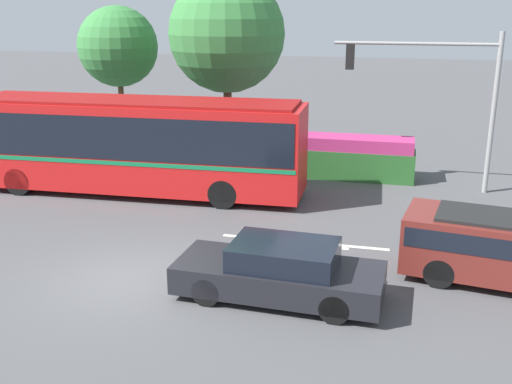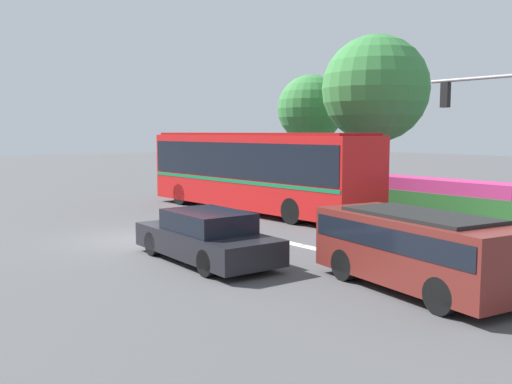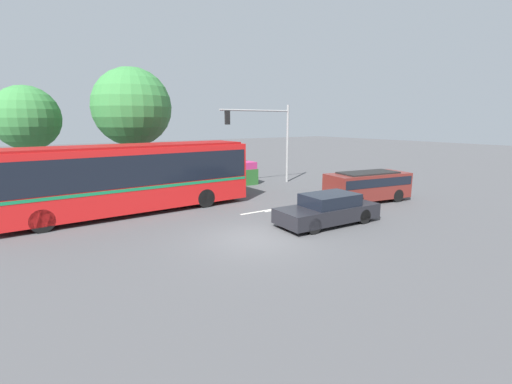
% 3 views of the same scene
% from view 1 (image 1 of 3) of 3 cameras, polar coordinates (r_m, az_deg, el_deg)
% --- Properties ---
extents(ground_plane, '(140.00, 140.00, 0.00)m').
position_cam_1_polar(ground_plane, '(15.57, -11.98, -8.06)').
color(ground_plane, '#4C4C4F').
extents(city_bus, '(12.20, 3.05, 3.41)m').
position_cam_1_polar(city_bus, '(22.06, -11.34, 4.81)').
color(city_bus, red).
rests_on(city_bus, ground).
extents(sedan_foreground, '(4.87, 2.07, 1.37)m').
position_cam_1_polar(sedan_foreground, '(14.08, 2.30, -7.56)').
color(sedan_foreground, black).
rests_on(sedan_foreground, ground).
extents(suv_left_lane, '(5.11, 2.69, 1.71)m').
position_cam_1_polar(suv_left_lane, '(15.87, 22.72, -4.65)').
color(suv_left_lane, maroon).
rests_on(suv_left_lane, ground).
extents(traffic_light_pole, '(5.79, 0.24, 5.73)m').
position_cam_1_polar(traffic_light_pole, '(22.73, 17.59, 9.53)').
color(traffic_light_pole, gray).
rests_on(traffic_light_pole, ground).
extents(flowering_hedge, '(7.44, 1.40, 1.64)m').
position_cam_1_polar(flowering_hedge, '(24.28, 6.02, 3.44)').
color(flowering_hedge, '#286028').
rests_on(flowering_hedge, ground).
extents(street_tree_left, '(3.73, 3.73, 6.60)m').
position_cam_1_polar(street_tree_left, '(29.65, -12.92, 13.24)').
color(street_tree_left, brown).
rests_on(street_tree_left, ground).
extents(street_tree_centre, '(4.93, 4.93, 7.89)m').
position_cam_1_polar(street_tree_centre, '(26.25, -2.79, 14.69)').
color(street_tree_centre, brown).
rests_on(street_tree_centre, ground).
extents(lane_stripe_near, '(2.40, 0.16, 0.01)m').
position_cam_1_polar(lane_stripe_near, '(17.33, 4.82, -5.03)').
color(lane_stripe_near, silver).
rests_on(lane_stripe_near, ground).
extents(lane_stripe_mid, '(2.40, 0.16, 0.01)m').
position_cam_1_polar(lane_stripe_mid, '(17.40, 8.57, -5.08)').
color(lane_stripe_mid, silver).
rests_on(lane_stripe_mid, ground).
extents(lane_stripe_far, '(2.40, 0.16, 0.01)m').
position_cam_1_polar(lane_stripe_far, '(17.74, 0.62, -4.43)').
color(lane_stripe_far, silver).
rests_on(lane_stripe_far, ground).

